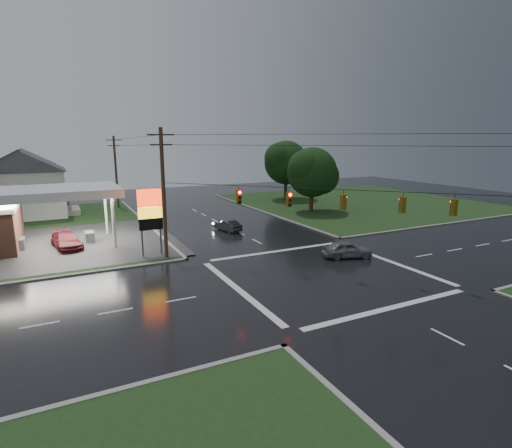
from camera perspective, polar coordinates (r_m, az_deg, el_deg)
name	(u,v)px	position (r m, az deg, el deg)	size (l,w,h in m)	color
ground	(322,274)	(31.00, 9.39, -7.05)	(120.00, 120.00, 0.00)	black
grass_ne	(359,202)	(66.66, 14.46, 3.04)	(36.00, 36.00, 0.08)	#1D3316
pylon_sign	(150,211)	(35.30, -14.90, 1.78)	(2.00, 0.35, 6.00)	#59595E
utility_pole_nw	(164,192)	(34.29, -13.07, 4.48)	(2.20, 0.32, 11.00)	#382619
utility_pole_n	(116,171)	(62.25, -19.38, 7.16)	(2.20, 0.32, 10.50)	#382619
traffic_signals	(325,189)	(29.53, 9.87, 4.91)	(26.87, 26.87, 1.47)	black
house_near	(26,183)	(59.95, -29.97, 5.05)	(11.05, 8.48, 8.60)	silver
house_far	(23,176)	(71.94, -30.30, 5.92)	(11.05, 8.48, 8.60)	silver
tree_ne_near	(313,172)	(55.62, 8.14, 7.31)	(7.99, 6.80, 8.98)	black
tree_ne_far	(287,163)	(67.27, 4.42, 8.73)	(8.46, 7.20, 9.80)	black
car_north	(228,226)	(44.52, -4.05, -0.23)	(1.29, 3.69, 1.22)	black
car_crossing	(347,249)	(35.45, 12.91, -3.53)	(1.70, 4.24, 1.44)	slate
car_pump	(67,241)	(41.28, -25.45, -2.18)	(2.07, 5.10, 1.48)	#531319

